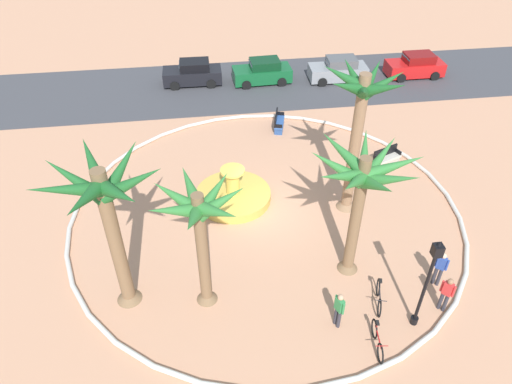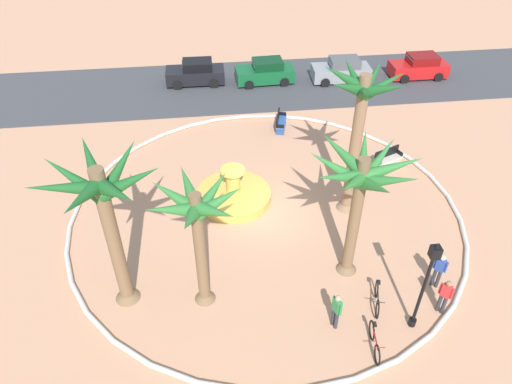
{
  "view_description": "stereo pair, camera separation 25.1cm",
  "coord_description": "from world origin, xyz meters",
  "px_view_note": "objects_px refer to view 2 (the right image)",
  "views": [
    {
      "loc": [
        -2.79,
        -16.91,
        14.86
      ],
      "look_at": [
        -0.43,
        0.35,
        1.0
      ],
      "focal_mm": 33.46,
      "sensor_mm": 36.0,
      "label": 1
    },
    {
      "loc": [
        -2.54,
        -16.94,
        14.86
      ],
      "look_at": [
        -0.43,
        0.35,
        1.0
      ],
      "focal_mm": 33.46,
      "sensor_mm": 36.0,
      "label": 2
    }
  ],
  "objects_px": {
    "palm_tree_near_fountain": "(361,183)",
    "lamppost": "(426,280)",
    "palm_tree_by_curb": "(197,219)",
    "bench_west": "(388,161)",
    "person_cyclist_helmet": "(445,295)",
    "bench_east": "(281,124)",
    "parked_car_third": "(341,71)",
    "person_pedestrian_stroll": "(336,310)",
    "palm_tree_mid_plaza": "(360,113)",
    "bicycle_red_frame": "(377,298)",
    "parked_car_leftmost": "(196,73)",
    "parked_car_second": "(265,72)",
    "fountain": "(234,195)",
    "parked_car_rightmost": "(419,67)",
    "person_cyclist_photo": "(439,269)",
    "palm_tree_far_side": "(103,204)",
    "bicycle_by_lamppost": "(375,342)"
  },
  "relations": [
    {
      "from": "palm_tree_mid_plaza",
      "to": "bench_east",
      "type": "relative_size",
      "value": 4.24
    },
    {
      "from": "palm_tree_far_side",
      "to": "bench_east",
      "type": "relative_size",
      "value": 3.85
    },
    {
      "from": "bench_west",
      "to": "lamppost",
      "type": "relative_size",
      "value": 0.4
    },
    {
      "from": "palm_tree_near_fountain",
      "to": "lamppost",
      "type": "height_order",
      "value": "palm_tree_near_fountain"
    },
    {
      "from": "palm_tree_near_fountain",
      "to": "parked_car_rightmost",
      "type": "bearing_deg",
      "value": 60.1
    },
    {
      "from": "palm_tree_far_side",
      "to": "bench_east",
      "type": "distance_m",
      "value": 14.99
    },
    {
      "from": "fountain",
      "to": "palm_tree_near_fountain",
      "type": "xyz_separation_m",
      "value": [
        4.24,
        -5.16,
        4.25
      ]
    },
    {
      "from": "bench_west",
      "to": "person_cyclist_photo",
      "type": "height_order",
      "value": "person_cyclist_photo"
    },
    {
      "from": "bench_east",
      "to": "lamppost",
      "type": "distance_m",
      "value": 14.81
    },
    {
      "from": "parked_car_leftmost",
      "to": "parked_car_second",
      "type": "height_order",
      "value": "same"
    },
    {
      "from": "bench_west",
      "to": "bicycle_by_lamppost",
      "type": "distance_m",
      "value": 11.53
    },
    {
      "from": "person_cyclist_photo",
      "to": "person_pedestrian_stroll",
      "type": "bearing_deg",
      "value": -162.75
    },
    {
      "from": "fountain",
      "to": "palm_tree_mid_plaza",
      "type": "bearing_deg",
      "value": -13.38
    },
    {
      "from": "palm_tree_near_fountain",
      "to": "person_cyclist_helmet",
      "type": "distance_m",
      "value": 5.27
    },
    {
      "from": "palm_tree_near_fountain",
      "to": "person_cyclist_helmet",
      "type": "bearing_deg",
      "value": -40.23
    },
    {
      "from": "parked_car_third",
      "to": "bench_west",
      "type": "bearing_deg",
      "value": -91.12
    },
    {
      "from": "person_pedestrian_stroll",
      "to": "parked_car_leftmost",
      "type": "distance_m",
      "value": 21.41
    },
    {
      "from": "palm_tree_near_fountain",
      "to": "parked_car_second",
      "type": "bearing_deg",
      "value": 93.02
    },
    {
      "from": "palm_tree_near_fountain",
      "to": "lamppost",
      "type": "xyz_separation_m",
      "value": [
        1.68,
        -2.95,
        -2.08
      ]
    },
    {
      "from": "bicycle_red_frame",
      "to": "parked_car_third",
      "type": "distance_m",
      "value": 19.71
    },
    {
      "from": "person_pedestrian_stroll",
      "to": "parked_car_third",
      "type": "distance_m",
      "value": 20.84
    },
    {
      "from": "palm_tree_by_curb",
      "to": "bench_west",
      "type": "height_order",
      "value": "palm_tree_by_curb"
    },
    {
      "from": "palm_tree_by_curb",
      "to": "bench_east",
      "type": "height_order",
      "value": "palm_tree_by_curb"
    },
    {
      "from": "person_cyclist_helmet",
      "to": "parked_car_second",
      "type": "bearing_deg",
      "value": 100.84
    },
    {
      "from": "fountain",
      "to": "parked_car_third",
      "type": "xyz_separation_m",
      "value": [
        8.62,
        12.28,
        0.5
      ]
    },
    {
      "from": "person_cyclist_helmet",
      "to": "parked_car_third",
      "type": "bearing_deg",
      "value": 85.91
    },
    {
      "from": "person_pedestrian_stroll",
      "to": "parked_car_rightmost",
      "type": "height_order",
      "value": "person_pedestrian_stroll"
    },
    {
      "from": "palm_tree_mid_plaza",
      "to": "palm_tree_far_side",
      "type": "distance_m",
      "value": 10.84
    },
    {
      "from": "palm_tree_far_side",
      "to": "palm_tree_near_fountain",
      "type": "bearing_deg",
      "value": 2.5
    },
    {
      "from": "bench_east",
      "to": "parked_car_third",
      "type": "bearing_deg",
      "value": 48.57
    },
    {
      "from": "parked_car_second",
      "to": "person_pedestrian_stroll",
      "type": "bearing_deg",
      "value": -90.7
    },
    {
      "from": "person_cyclist_helmet",
      "to": "parked_car_third",
      "type": "distance_m",
      "value": 19.99
    },
    {
      "from": "palm_tree_mid_plaza",
      "to": "parked_car_leftmost",
      "type": "bearing_deg",
      "value": 115.32
    },
    {
      "from": "palm_tree_mid_plaza",
      "to": "bicycle_red_frame",
      "type": "xyz_separation_m",
      "value": [
        -0.4,
        -5.81,
        -4.76
      ]
    },
    {
      "from": "fountain",
      "to": "bicycle_red_frame",
      "type": "height_order",
      "value": "fountain"
    },
    {
      "from": "fountain",
      "to": "bicycle_red_frame",
      "type": "bearing_deg",
      "value": -55.3
    },
    {
      "from": "bicycle_red_frame",
      "to": "person_cyclist_helmet",
      "type": "relative_size",
      "value": 0.99
    },
    {
      "from": "palm_tree_by_curb",
      "to": "parked_car_leftmost",
      "type": "xyz_separation_m",
      "value": [
        0.12,
        19.05,
        -3.37
      ]
    },
    {
      "from": "bench_east",
      "to": "parked_car_leftmost",
      "type": "height_order",
      "value": "parked_car_leftmost"
    },
    {
      "from": "fountain",
      "to": "parked_car_third",
      "type": "bearing_deg",
      "value": 54.93
    },
    {
      "from": "person_cyclist_helmet",
      "to": "fountain",
      "type": "bearing_deg",
      "value": 133.22
    },
    {
      "from": "palm_tree_by_curb",
      "to": "palm_tree_mid_plaza",
      "type": "distance_m",
      "value": 8.41
    },
    {
      "from": "bench_east",
      "to": "person_cyclist_photo",
      "type": "xyz_separation_m",
      "value": [
        4.14,
        -12.75,
        0.61
      ]
    },
    {
      "from": "person_pedestrian_stroll",
      "to": "parked_car_leftmost",
      "type": "relative_size",
      "value": 0.42
    },
    {
      "from": "bench_west",
      "to": "bicycle_red_frame",
      "type": "bearing_deg",
      "value": -111.58
    },
    {
      "from": "palm_tree_mid_plaza",
      "to": "parked_car_leftmost",
      "type": "height_order",
      "value": "palm_tree_mid_plaza"
    },
    {
      "from": "palm_tree_near_fountain",
      "to": "lamppost",
      "type": "relative_size",
      "value": 1.39
    },
    {
      "from": "person_pedestrian_stroll",
      "to": "parked_car_rightmost",
      "type": "xyz_separation_m",
      "value": [
        11.18,
        20.01,
        -0.16
      ]
    },
    {
      "from": "palm_tree_by_curb",
      "to": "person_cyclist_helmet",
      "type": "xyz_separation_m",
      "value": [
        8.81,
        -1.72,
        -3.2
      ]
    },
    {
      "from": "bench_east",
      "to": "parked_car_third",
      "type": "height_order",
      "value": "parked_car_third"
    }
  ]
}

